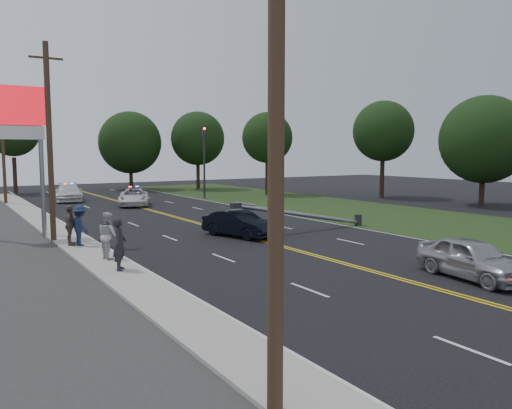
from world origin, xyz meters
TOP-DOWN VIEW (x-y plane):
  - ground at (0.00, 0.00)m, footprint 120.00×120.00m
  - sidewalk at (-8.40, 10.00)m, footprint 1.80×70.00m
  - grass_verge at (13.50, 10.00)m, footprint 12.00×80.00m
  - centerline_yellow at (0.00, 10.00)m, footprint 0.36×80.00m
  - pylon_sign at (-10.50, 14.00)m, footprint 3.20×0.35m
  - traffic_signal at (8.30, 30.00)m, footprint 0.28×0.41m
  - fallen_streetlight at (4.19, 8.00)m, footprint 9.36×0.44m
  - utility_pole_near at (-9.20, -8.00)m, footprint 1.60×0.28m
  - utility_pole_mid at (-9.20, 12.00)m, footprint 1.60×0.28m
  - utility_pole_far at (-9.20, 34.00)m, footprint 1.60×0.28m
  - tree_6 at (-6.97, 46.38)m, footprint 5.61×5.61m
  - tree_7 at (5.84, 45.24)m, footprint 7.56×7.56m
  - tree_8 at (13.11, 41.45)m, footprint 6.60×6.60m
  - tree_9 at (15.79, 29.94)m, footprint 5.41×5.41m
  - tree_12 at (25.18, 10.86)m, footprint 7.41×7.41m
  - tree_13 at (23.80, 21.00)m, footprint 6.05×6.05m
  - crashed_sedan at (-0.34, 8.40)m, footprint 2.73×4.60m
  - waiting_sedan at (2.24, -3.96)m, footprint 2.38×4.59m
  - emergency_a at (0.02, 26.92)m, footprint 4.05×5.74m
  - emergency_b at (-3.84, 34.09)m, footprint 3.30×6.02m
  - bystander_a at (-8.31, 3.72)m, footprint 0.74×0.87m
  - bystander_b at (-8.07, 6.05)m, footprint 0.84×1.03m
  - bystander_c at (-8.39, 9.72)m, footprint 0.97×1.37m
  - bystander_d at (-8.79, 10.01)m, footprint 0.84×1.23m

SIDE VIEW (x-z plane):
  - ground at x=0.00m, z-range 0.00..0.00m
  - grass_verge at x=13.50m, z-range 0.00..0.01m
  - centerline_yellow at x=0.00m, z-range 0.01..0.01m
  - sidewalk at x=-8.40m, z-range 0.00..0.12m
  - crashed_sedan at x=-0.34m, z-range 0.00..1.43m
  - emergency_a at x=0.02m, z-range 0.00..1.45m
  - waiting_sedan at x=2.24m, z-range 0.00..1.49m
  - emergency_b at x=-3.84m, z-range 0.00..1.65m
  - fallen_streetlight at x=4.19m, z-range -0.04..1.88m
  - bystander_c at x=-8.39m, z-range 0.12..2.05m
  - bystander_d at x=-8.79m, z-range 0.12..2.06m
  - bystander_b at x=-8.07m, z-range 0.12..2.09m
  - bystander_a at x=-8.31m, z-range 0.12..2.13m
  - traffic_signal at x=8.30m, z-range 0.68..7.73m
  - utility_pole_near at x=-9.20m, z-range 0.08..10.08m
  - utility_pole_mid at x=-9.20m, z-range 0.08..10.08m
  - utility_pole_far at x=-9.20m, z-range 0.08..10.08m
  - tree_12 at x=25.18m, z-range 0.97..10.32m
  - tree_7 at x=5.84m, z-range 0.98..10.51m
  - pylon_sign at x=-10.50m, z-range 2.00..10.00m
  - tree_9 at x=15.79m, z-range 1.69..10.53m
  - tree_8 at x=13.11m, z-range 1.47..11.05m
  - tree_13 at x=23.80m, z-range 1.81..11.52m
  - tree_6 at x=-6.97m, z-range 2.03..11.75m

